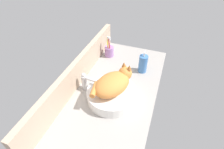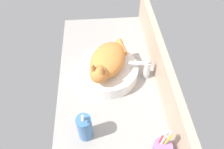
{
  "view_description": "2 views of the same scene",
  "coord_description": "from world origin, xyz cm",
  "px_view_note": "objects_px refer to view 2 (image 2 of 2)",
  "views": [
    {
      "loc": [
        -78.29,
        -26.95,
        85.4
      ],
      "look_at": [
        5.7,
        3.35,
        9.28
      ],
      "focal_mm": 28.0,
      "sensor_mm": 36.0,
      "label": 1
    },
    {
      "loc": [
        71.56,
        -5.14,
        92.12
      ],
      "look_at": [
        3.01,
        0.28,
        11.63
      ],
      "focal_mm": 35.0,
      "sensor_mm": 36.0,
      "label": 2
    }
  ],
  "objects_px": {
    "sink_basin": "(108,71)",
    "cat": "(107,61)",
    "soap_dispenser": "(85,128)",
    "faucet": "(145,67)",
    "toothbrush_cup": "(162,149)"
  },
  "relations": [
    {
      "from": "faucet",
      "to": "soap_dispenser",
      "type": "height_order",
      "value": "soap_dispenser"
    },
    {
      "from": "cat",
      "to": "toothbrush_cup",
      "type": "distance_m",
      "value": 0.49
    },
    {
      "from": "cat",
      "to": "soap_dispenser",
      "type": "bearing_deg",
      "value": -19.68
    },
    {
      "from": "soap_dispenser",
      "to": "sink_basin",
      "type": "bearing_deg",
      "value": 160.24
    },
    {
      "from": "cat",
      "to": "toothbrush_cup",
      "type": "bearing_deg",
      "value": 23.77
    },
    {
      "from": "soap_dispenser",
      "to": "toothbrush_cup",
      "type": "distance_m",
      "value": 0.33
    },
    {
      "from": "sink_basin",
      "to": "faucet",
      "type": "relative_size",
      "value": 2.36
    },
    {
      "from": "sink_basin",
      "to": "cat",
      "type": "height_order",
      "value": "cat"
    },
    {
      "from": "faucet",
      "to": "soap_dispenser",
      "type": "relative_size",
      "value": 0.8
    },
    {
      "from": "cat",
      "to": "faucet",
      "type": "bearing_deg",
      "value": 87.44
    },
    {
      "from": "cat",
      "to": "soap_dispenser",
      "type": "height_order",
      "value": "cat"
    },
    {
      "from": "faucet",
      "to": "toothbrush_cup",
      "type": "bearing_deg",
      "value": -0.72
    },
    {
      "from": "sink_basin",
      "to": "toothbrush_cup",
      "type": "xyz_separation_m",
      "value": [
        0.45,
        0.19,
        0.01
      ]
    },
    {
      "from": "sink_basin",
      "to": "faucet",
      "type": "bearing_deg",
      "value": 83.64
    },
    {
      "from": "cat",
      "to": "soap_dispenser",
      "type": "relative_size",
      "value": 1.76
    }
  ]
}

